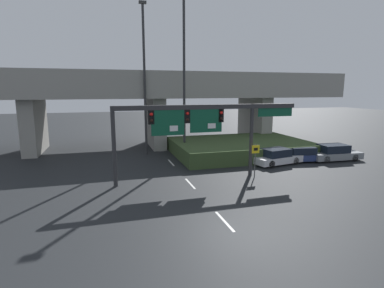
{
  "coord_description": "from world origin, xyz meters",
  "views": [
    {
      "loc": [
        -5.45,
        -11.62,
        6.49
      ],
      "look_at": [
        0.0,
        7.25,
        2.9
      ],
      "focal_mm": 28.0,
      "sensor_mm": 36.0,
      "label": 1
    }
  ],
  "objects_px": {
    "highway_light_pole_near": "(184,72)",
    "highway_light_pole_far": "(145,77)",
    "parked_sedan_mid_right": "(302,154)",
    "signal_gantry": "(200,120)",
    "speed_limit_sign": "(255,156)",
    "parked_sedan_far_right": "(334,153)",
    "parked_sedan_near_right": "(277,157)"
  },
  "relations": [
    {
      "from": "signal_gantry",
      "to": "speed_limit_sign",
      "type": "xyz_separation_m",
      "value": [
        4.1,
        -0.64,
        -2.72
      ]
    },
    {
      "from": "signal_gantry",
      "to": "highway_light_pole_far",
      "type": "distance_m",
      "value": 10.57
    },
    {
      "from": "speed_limit_sign",
      "to": "highway_light_pole_near",
      "type": "distance_m",
      "value": 11.11
    },
    {
      "from": "signal_gantry",
      "to": "highway_light_pole_near",
      "type": "height_order",
      "value": "highway_light_pole_near"
    },
    {
      "from": "signal_gantry",
      "to": "speed_limit_sign",
      "type": "height_order",
      "value": "signal_gantry"
    },
    {
      "from": "speed_limit_sign",
      "to": "parked_sedan_far_right",
      "type": "height_order",
      "value": "speed_limit_sign"
    },
    {
      "from": "highway_light_pole_near",
      "to": "highway_light_pole_far",
      "type": "bearing_deg",
      "value": 151.86
    },
    {
      "from": "highway_light_pole_far",
      "to": "parked_sedan_far_right",
      "type": "height_order",
      "value": "highway_light_pole_far"
    },
    {
      "from": "speed_limit_sign",
      "to": "highway_light_pole_near",
      "type": "height_order",
      "value": "highway_light_pole_near"
    },
    {
      "from": "speed_limit_sign",
      "to": "parked_sedan_mid_right",
      "type": "bearing_deg",
      "value": 27.26
    },
    {
      "from": "highway_light_pole_far",
      "to": "parked_sedan_near_right",
      "type": "bearing_deg",
      "value": -34.78
    },
    {
      "from": "highway_light_pole_near",
      "to": "parked_sedan_near_right",
      "type": "relative_size",
      "value": 3.3
    },
    {
      "from": "signal_gantry",
      "to": "highway_light_pole_far",
      "type": "bearing_deg",
      "value": 105.02
    },
    {
      "from": "speed_limit_sign",
      "to": "highway_light_pole_far",
      "type": "height_order",
      "value": "highway_light_pole_far"
    },
    {
      "from": "highway_light_pole_far",
      "to": "parked_sedan_mid_right",
      "type": "relative_size",
      "value": 3.21
    },
    {
      "from": "highway_light_pole_far",
      "to": "parked_sedan_mid_right",
      "type": "distance_m",
      "value": 16.57
    },
    {
      "from": "highway_light_pole_far",
      "to": "parked_sedan_mid_right",
      "type": "height_order",
      "value": "highway_light_pole_far"
    },
    {
      "from": "parked_sedan_far_right",
      "to": "parked_sedan_mid_right",
      "type": "bearing_deg",
      "value": 174.45
    },
    {
      "from": "parked_sedan_near_right",
      "to": "highway_light_pole_near",
      "type": "bearing_deg",
      "value": 131.83
    },
    {
      "from": "signal_gantry",
      "to": "parked_sedan_near_right",
      "type": "distance_m",
      "value": 9.02
    },
    {
      "from": "speed_limit_sign",
      "to": "highway_light_pole_near",
      "type": "relative_size",
      "value": 0.16
    },
    {
      "from": "signal_gantry",
      "to": "highway_light_pole_near",
      "type": "xyz_separation_m",
      "value": [
        0.88,
        7.83,
        3.72
      ]
    },
    {
      "from": "highway_light_pole_far",
      "to": "speed_limit_sign",
      "type": "bearing_deg",
      "value": -57.03
    },
    {
      "from": "highway_light_pole_far",
      "to": "parked_sedan_mid_right",
      "type": "bearing_deg",
      "value": -27.47
    },
    {
      "from": "highway_light_pole_far",
      "to": "parked_sedan_mid_right",
      "type": "xyz_separation_m",
      "value": [
        13.31,
        -6.92,
        -7.04
      ]
    },
    {
      "from": "highway_light_pole_near",
      "to": "parked_sedan_mid_right",
      "type": "xyz_separation_m",
      "value": [
        9.83,
        -5.06,
        -7.43
      ]
    },
    {
      "from": "highway_light_pole_near",
      "to": "parked_sedan_far_right",
      "type": "distance_m",
      "value": 15.87
    },
    {
      "from": "highway_light_pole_near",
      "to": "parked_sedan_mid_right",
      "type": "relative_size",
      "value": 3.38
    },
    {
      "from": "highway_light_pole_near",
      "to": "parked_sedan_mid_right",
      "type": "bearing_deg",
      "value": -27.23
    },
    {
      "from": "parked_sedan_near_right",
      "to": "parked_sedan_mid_right",
      "type": "height_order",
      "value": "parked_sedan_near_right"
    },
    {
      "from": "parked_sedan_near_right",
      "to": "parked_sedan_far_right",
      "type": "distance_m",
      "value": 5.95
    },
    {
      "from": "parked_sedan_mid_right",
      "to": "highway_light_pole_near",
      "type": "bearing_deg",
      "value": 162.05
    }
  ]
}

